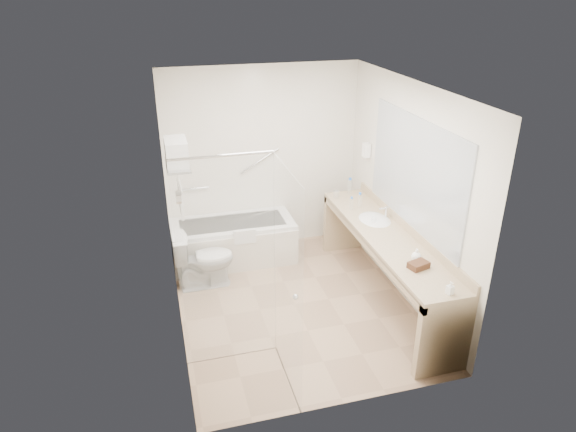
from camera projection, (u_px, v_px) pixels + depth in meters
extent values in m
plane|color=tan|center=(295.00, 304.00, 5.97)|extent=(3.20, 3.20, 0.00)
cube|color=white|center=(296.00, 87.00, 4.93)|extent=(2.60, 3.20, 0.10)
cube|color=silver|center=(262.00, 160.00, 6.86)|extent=(2.60, 0.10, 2.50)
cube|color=silver|center=(351.00, 284.00, 4.05)|extent=(2.60, 0.10, 2.50)
cube|color=silver|center=(171.00, 220.00, 5.14)|extent=(0.10, 3.20, 2.50)
cube|color=silver|center=(406.00, 194.00, 5.76)|extent=(0.10, 3.20, 2.50)
cube|color=silver|center=(233.00, 241.00, 6.84)|extent=(1.60, 0.70, 0.55)
cube|color=beige|center=(238.00, 255.00, 6.53)|extent=(1.60, 0.02, 0.50)
cube|color=silver|center=(245.00, 236.00, 6.46)|extent=(0.28, 0.06, 0.18)
cylinder|color=silver|center=(193.00, 189.00, 6.72)|extent=(0.40, 0.03, 0.03)
cylinder|color=silver|center=(259.00, 161.00, 6.81)|extent=(0.53, 0.03, 0.33)
cube|color=silver|center=(228.00, 265.00, 4.72)|extent=(0.90, 0.01, 2.10)
cube|color=silver|center=(287.00, 283.00, 4.43)|extent=(0.02, 0.90, 2.10)
cylinder|color=silver|center=(221.00, 156.00, 4.28)|extent=(0.90, 0.02, 0.02)
sphere|color=silver|center=(295.00, 297.00, 4.33)|extent=(0.05, 0.05, 0.05)
cylinder|color=silver|center=(178.00, 197.00, 3.85)|extent=(0.04, 0.10, 0.10)
cube|color=silver|center=(178.00, 165.00, 5.29)|extent=(0.24, 0.55, 0.02)
cylinder|color=silver|center=(179.00, 185.00, 5.38)|extent=(0.02, 0.55, 0.02)
cube|color=silver|center=(181.00, 199.00, 5.45)|extent=(0.03, 0.42, 0.32)
cube|color=silver|center=(177.00, 160.00, 5.27)|extent=(0.22, 0.40, 0.08)
cube|color=silver|center=(176.00, 152.00, 5.23)|extent=(0.22, 0.40, 0.08)
cube|color=silver|center=(175.00, 144.00, 5.20)|extent=(0.22, 0.40, 0.08)
cube|color=tan|center=(387.00, 236.00, 5.74)|extent=(0.55, 2.70, 0.05)
cube|color=tan|center=(408.00, 228.00, 5.77)|extent=(0.03, 2.70, 0.10)
cube|color=tan|center=(365.00, 243.00, 5.71)|extent=(0.04, 2.70, 0.08)
cube|color=tan|center=(444.00, 339.00, 4.77)|extent=(0.55, 0.08, 0.80)
cube|color=tan|center=(343.00, 222.00, 7.07)|extent=(0.55, 0.08, 0.80)
ellipsoid|color=silver|center=(374.00, 222.00, 6.10)|extent=(0.40, 0.52, 0.14)
cylinder|color=silver|center=(386.00, 212.00, 6.09)|extent=(0.03, 0.03, 0.14)
cube|color=#AAB0B6|center=(415.00, 173.00, 5.50)|extent=(0.02, 2.00, 1.20)
cube|color=white|center=(366.00, 150.00, 6.59)|extent=(0.08, 0.10, 0.18)
imported|color=silver|center=(204.00, 260.00, 6.21)|extent=(0.74, 0.42, 0.71)
cube|color=#4D2D1B|center=(419.00, 265.00, 5.05)|extent=(0.22, 0.18, 0.07)
imported|color=white|center=(450.00, 291.00, 4.63)|extent=(0.09, 0.14, 0.06)
imported|color=white|center=(416.00, 256.00, 5.18)|extent=(0.11, 0.14, 0.10)
cylinder|color=silver|center=(351.00, 204.00, 6.32)|extent=(0.05, 0.05, 0.15)
cylinder|color=blue|center=(352.00, 198.00, 6.29)|extent=(0.03, 0.03, 0.02)
cylinder|color=silver|center=(360.00, 201.00, 6.39)|extent=(0.06, 0.06, 0.17)
cylinder|color=blue|center=(360.00, 194.00, 6.35)|extent=(0.03, 0.03, 0.03)
cylinder|color=silver|center=(350.00, 187.00, 6.80)|extent=(0.07, 0.07, 0.19)
cylinder|color=blue|center=(350.00, 179.00, 6.75)|extent=(0.04, 0.04, 0.03)
cylinder|color=silver|center=(374.00, 220.00, 5.97)|extent=(0.07, 0.07, 0.08)
cylinder|color=silver|center=(336.00, 194.00, 6.68)|extent=(0.08, 0.08, 0.10)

